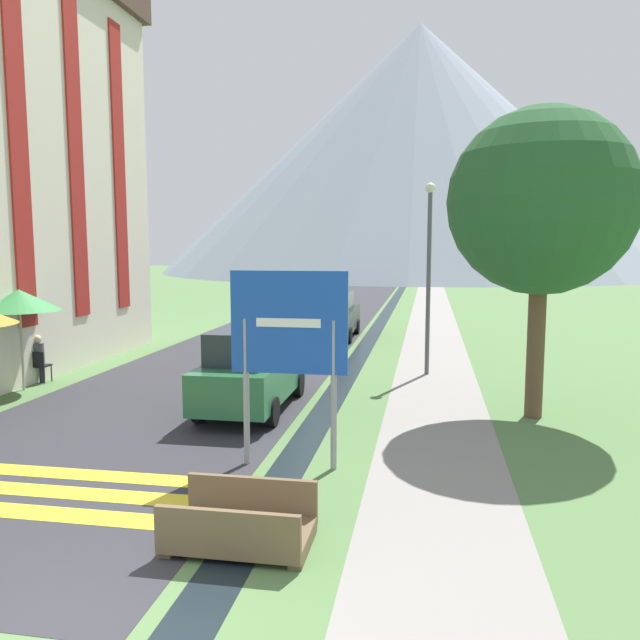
{
  "coord_description": "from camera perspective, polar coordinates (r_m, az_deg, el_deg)",
  "views": [
    {
      "loc": [
        3.37,
        -4.83,
        3.59
      ],
      "look_at": [
        0.79,
        10.0,
        1.78
      ],
      "focal_mm": 35.0,
      "sensor_mm": 36.0,
      "label": 1
    }
  ],
  "objects": [
    {
      "name": "footbridge",
      "position": [
        7.96,
        -7.28,
        -18.21
      ],
      "size": [
        1.7,
        1.1,
        0.65
      ],
      "color": "brown",
      "rests_on": "ground_plane"
    },
    {
      "name": "footpath",
      "position": [
        35.01,
        10.21,
        0.86
      ],
      "size": [
        2.2,
        60.0,
        0.01
      ],
      "color": "gray",
      "rests_on": "ground_plane"
    },
    {
      "name": "cafe_chair_far_left",
      "position": [
        17.87,
        -24.28,
        -3.68
      ],
      "size": [
        0.4,
        0.4,
        0.85
      ],
      "rotation": [
        0.0,
        0.0,
        -0.25
      ],
      "color": "black",
      "rests_on": "ground_plane"
    },
    {
      "name": "person_seated_far",
      "position": [
        17.97,
        -24.38,
        -3.04
      ],
      "size": [
        0.32,
        0.32,
        1.25
      ],
      "color": "#282833",
      "rests_on": "ground_plane"
    },
    {
      "name": "streetlamp",
      "position": [
        17.42,
        9.92,
        5.2
      ],
      "size": [
        0.28,
        0.28,
        5.27
      ],
      "color": "#515156",
      "rests_on": "ground_plane"
    },
    {
      "name": "cafe_umbrella_middle_green",
      "position": [
        16.98,
        -25.81,
        1.64
      ],
      "size": [
        1.97,
        1.97,
        2.52
      ],
      "color": "#B7B2A8",
      "rests_on": "ground_plane"
    },
    {
      "name": "crosswalk_marking",
      "position": [
        10.52,
        -25.63,
        -13.78
      ],
      "size": [
        5.44,
        1.84,
        0.01
      ],
      "color": "yellow",
      "rests_on": "ground_plane"
    },
    {
      "name": "road_sign",
      "position": [
        9.93,
        -2.86,
        -1.79
      ],
      "size": [
        1.9,
        0.11,
        3.19
      ],
      "color": "gray",
      "rests_on": "ground_plane"
    },
    {
      "name": "ground_plane",
      "position": [
        25.31,
        2.13,
        -1.31
      ],
      "size": [
        160.0,
        160.0,
        0.0
      ],
      "primitive_type": "plane",
      "color": "#517542"
    },
    {
      "name": "tree_by_path",
      "position": [
        13.59,
        19.61,
        10.07
      ],
      "size": [
        3.79,
        3.79,
        6.36
      ],
      "color": "brown",
      "rests_on": "ground_plane"
    },
    {
      "name": "parked_car_far",
      "position": [
        24.15,
        1.15,
        0.47
      ],
      "size": [
        1.79,
        4.12,
        1.82
      ],
      "color": "black",
      "rests_on": "ground_plane"
    },
    {
      "name": "mountain_distant",
      "position": [
        89.87,
        8.98,
        15.14
      ],
      "size": [
        69.47,
        69.47,
        33.34
      ],
      "color": "gray",
      "rests_on": "ground_plane"
    },
    {
      "name": "cafe_chair_far_right",
      "position": [
        18.46,
        -24.36,
        -3.36
      ],
      "size": [
        0.4,
        0.4,
        0.85
      ],
      "rotation": [
        0.0,
        0.0,
        -0.05
      ],
      "color": "black",
      "rests_on": "ground_plane"
    },
    {
      "name": "parked_car_near",
      "position": [
        13.76,
        -6.23,
        -4.43
      ],
      "size": [
        1.7,
        4.1,
        1.82
      ],
      "color": "#28663D",
      "rests_on": "ground_plane"
    },
    {
      "name": "road",
      "position": [
        35.5,
        0.31,
        1.05
      ],
      "size": [
        6.4,
        60.0,
        0.01
      ],
      "color": "#2D2D33",
      "rests_on": "ground_plane"
    },
    {
      "name": "drainage_channel",
      "position": [
        35.08,
        6.29,
        0.94
      ],
      "size": [
        0.6,
        60.0,
        0.0
      ],
      "color": "black",
      "rests_on": "ground_plane"
    }
  ]
}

